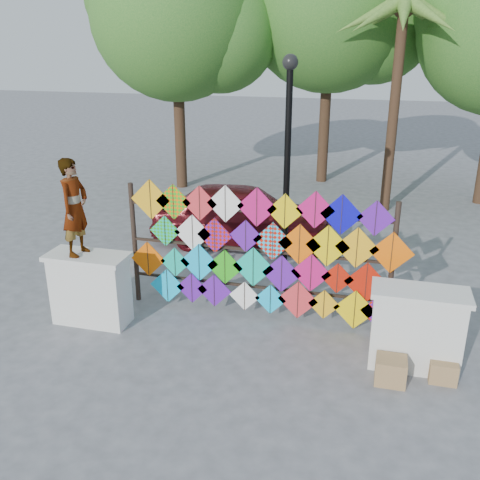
# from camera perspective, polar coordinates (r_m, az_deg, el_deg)

# --- Properties ---
(ground) EXTENTS (80.00, 80.00, 0.00)m
(ground) POSITION_cam_1_polar(r_m,az_deg,el_deg) (9.15, 0.43, -10.19)
(ground) COLOR gray
(ground) RESTS_ON ground
(parapet_left) EXTENTS (1.40, 0.65, 1.28)m
(parapet_left) POSITION_cam_1_polar(r_m,az_deg,el_deg) (9.63, -15.67, -4.97)
(parapet_left) COLOR silver
(parapet_left) RESTS_ON ground
(parapet_right) EXTENTS (1.40, 0.65, 1.28)m
(parapet_right) POSITION_cam_1_polar(r_m,az_deg,el_deg) (8.47, 18.30, -8.96)
(parapet_right) COLOR silver
(parapet_right) RESTS_ON ground
(kite_rack) EXTENTS (4.97, 0.24, 2.41)m
(kite_rack) POSITION_cam_1_polar(r_m,az_deg,el_deg) (9.21, 2.34, -1.46)
(kite_rack) COLOR black
(kite_rack) RESTS_ON ground
(tree_west) EXTENTS (5.85, 5.20, 8.01)m
(tree_west) POSITION_cam_1_polar(r_m,az_deg,el_deg) (17.83, -6.54, 22.67)
(tree_west) COLOR #422B1C
(tree_west) RESTS_ON ground
(tree_mid) EXTENTS (6.30, 5.60, 8.61)m
(tree_mid) POSITION_cam_1_polar(r_m,az_deg,el_deg) (18.77, 10.03, 23.60)
(tree_mid) COLOR #422B1C
(tree_mid) RESTS_ON ground
(palm_tree) EXTENTS (3.62, 3.62, 5.83)m
(palm_tree) POSITION_cam_1_polar(r_m,az_deg,el_deg) (15.62, 16.88, 20.73)
(palm_tree) COLOR #422B1C
(palm_tree) RESTS_ON ground
(vendor_woman) EXTENTS (0.43, 0.62, 1.64)m
(vendor_woman) POSITION_cam_1_polar(r_m,az_deg,el_deg) (9.19, -17.24, 3.34)
(vendor_woman) COLOR #99999E
(vendor_woman) RESTS_ON parapet_left
(sedan) EXTENTS (4.50, 2.24, 1.47)m
(sedan) POSITION_cam_1_polar(r_m,az_deg,el_deg) (12.95, 0.23, 2.83)
(sedan) COLOR #590F15
(sedan) RESTS_ON ground
(lamppost) EXTENTS (0.28, 0.28, 4.46)m
(lamppost) POSITION_cam_1_polar(r_m,az_deg,el_deg) (9.96, 5.08, 8.97)
(lamppost) COLOR black
(lamppost) RESTS_ON ground
(cardboard_box_near) EXTENTS (0.44, 0.39, 0.39)m
(cardboard_box_near) POSITION_cam_1_polar(r_m,az_deg,el_deg) (8.25, 15.77, -13.23)
(cardboard_box_near) COLOR #B07B55
(cardboard_box_near) RESTS_ON ground
(cardboard_box_far) EXTENTS (0.39, 0.36, 0.33)m
(cardboard_box_far) POSITION_cam_1_polar(r_m,az_deg,el_deg) (8.54, 20.82, -12.83)
(cardboard_box_far) COLOR #B07B55
(cardboard_box_far) RESTS_ON ground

